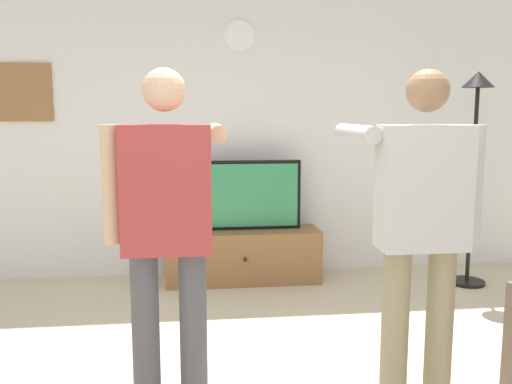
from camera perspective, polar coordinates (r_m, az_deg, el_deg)
The scene contains 8 objects.
back_wall at distance 5.35m, azimuth -2.34°, elevation 5.90°, with size 6.40×0.10×2.70m, color silver.
tv_stand at distance 5.18m, azimuth -1.35°, elevation -6.59°, with size 1.42×0.46×0.49m.
television at distance 5.11m, azimuth -1.42°, elevation -0.32°, with size 1.09×0.07×0.64m.
wall_clock at distance 5.34m, azimuth -1.73°, elevation 15.83°, with size 0.28×0.28×0.03m, color white.
framed_picture at distance 5.52m, azimuth -23.95°, elevation 9.41°, with size 0.71×0.04×0.52m, color olive.
floor_lamp at distance 5.29m, azimuth 21.73°, elevation 5.58°, with size 0.32×0.32×1.93m.
person_standing_nearer_lamp at distance 2.79m, azimuth -9.16°, elevation -3.30°, with size 0.62×0.78×1.79m.
person_standing_nearer_couch at distance 2.91m, azimuth 16.68°, elevation -3.07°, with size 0.62×0.78×1.78m.
Camera 1 is at (-0.40, -2.38, 1.58)m, focal length 38.66 mm.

